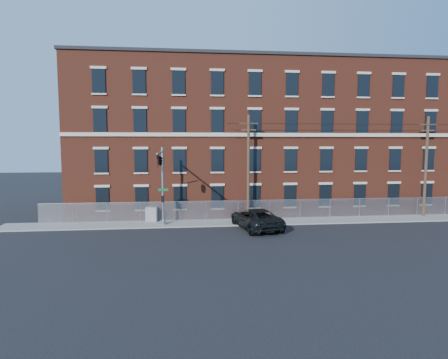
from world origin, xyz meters
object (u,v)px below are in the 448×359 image
utility_pole_near (248,166)px  pickup_truck (256,219)px  utility_cabinet (152,214)px  traffic_signal_mast (161,168)px

utility_pole_near → pickup_truck: (0.15, -3.14, -4.44)m
utility_pole_near → utility_cabinet: utility_pole_near is taller
utility_pole_near → pickup_truck: 5.44m
traffic_signal_mast → utility_cabinet: size_ratio=5.20×
traffic_signal_mast → utility_pole_near: 8.70m
utility_pole_near → utility_cabinet: 10.23m
traffic_signal_mast → pickup_truck: (8.15, 0.28, -4.49)m
traffic_signal_mast → pickup_truck: traffic_signal_mast is taller
traffic_signal_mast → utility_cabinet: bearing=106.8°
utility_pole_near → utility_cabinet: size_ratio=7.42×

